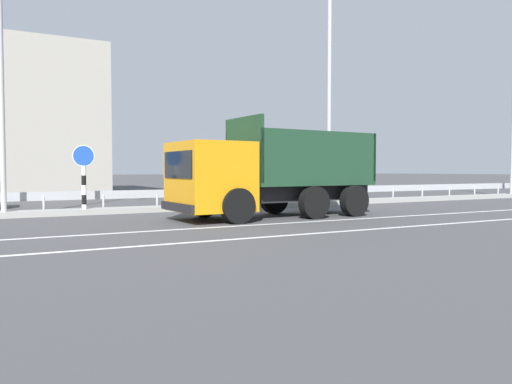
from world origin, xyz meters
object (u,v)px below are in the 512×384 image
(median_road_sign, at_px, (84,178))
(street_lamp_2, at_px, (331,82))
(dump_truck, at_px, (253,180))
(street_lamp_1, at_px, (1,51))

(median_road_sign, distance_m, street_lamp_2, 11.31)
(dump_truck, bearing_deg, street_lamp_2, -59.97)
(dump_truck, relative_size, median_road_sign, 2.93)
(street_lamp_1, bearing_deg, street_lamp_2, -0.69)
(dump_truck, xyz_separation_m, median_road_sign, (-4.53, 4.20, 0.06))
(median_road_sign, height_order, street_lamp_1, street_lamp_1)
(street_lamp_1, bearing_deg, median_road_sign, 3.28)
(median_road_sign, bearing_deg, street_lamp_1, -176.72)
(median_road_sign, height_order, street_lamp_2, street_lamp_2)
(dump_truck, bearing_deg, median_road_sign, 44.15)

